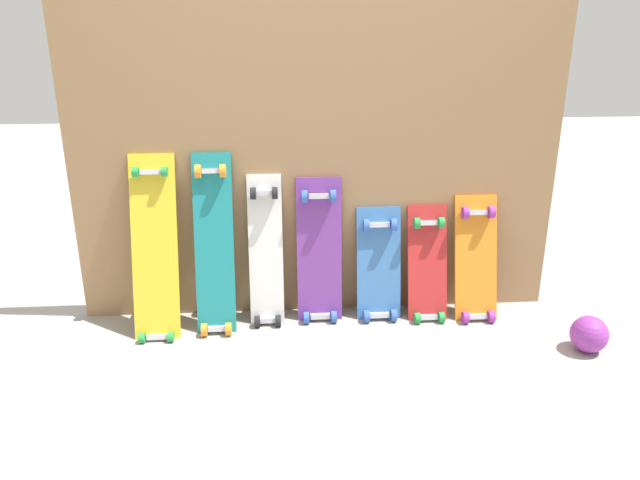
{
  "coord_description": "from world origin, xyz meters",
  "views": [
    {
      "loc": [
        -0.21,
        -3.0,
        1.54
      ],
      "look_at": [
        0.0,
        -0.07,
        0.44
      ],
      "focal_mm": 35.2,
      "sensor_mm": 36.0,
      "label": 1
    }
  ],
  "objects_px": {
    "skateboard_red": "(428,270)",
    "skateboard_orange": "(476,264)",
    "skateboard_yellow": "(155,255)",
    "skateboard_white": "(266,257)",
    "skateboard_blue": "(379,270)",
    "rubber_ball": "(589,334)",
    "skateboard_teal": "(214,251)",
    "skateboard_purple": "(319,256)"
  },
  "relations": [
    {
      "from": "skateboard_teal",
      "to": "skateboard_white",
      "type": "bearing_deg",
      "value": 8.87
    },
    {
      "from": "skateboard_red",
      "to": "skateboard_teal",
      "type": "bearing_deg",
      "value": -178.68
    },
    {
      "from": "skateboard_yellow",
      "to": "skateboard_teal",
      "type": "xyz_separation_m",
      "value": [
        0.29,
        0.02,
        0.01
      ]
    },
    {
      "from": "skateboard_red",
      "to": "skateboard_orange",
      "type": "xyz_separation_m",
      "value": [
        0.25,
        -0.01,
        0.03
      ]
    },
    {
      "from": "skateboard_teal",
      "to": "skateboard_blue",
      "type": "bearing_deg",
      "value": 2.89
    },
    {
      "from": "skateboard_white",
      "to": "skateboard_red",
      "type": "bearing_deg",
      "value": -0.99
    },
    {
      "from": "skateboard_purple",
      "to": "skateboard_red",
      "type": "distance_m",
      "value": 0.57
    },
    {
      "from": "skateboard_red",
      "to": "skateboard_orange",
      "type": "distance_m",
      "value": 0.25
    },
    {
      "from": "skateboard_purple",
      "to": "rubber_ball",
      "type": "distance_m",
      "value": 1.35
    },
    {
      "from": "rubber_ball",
      "to": "skateboard_purple",
      "type": "bearing_deg",
      "value": 159.87
    },
    {
      "from": "skateboard_blue",
      "to": "skateboard_red",
      "type": "distance_m",
      "value": 0.25
    },
    {
      "from": "skateboard_blue",
      "to": "skateboard_orange",
      "type": "relative_size",
      "value": 0.92
    },
    {
      "from": "skateboard_purple",
      "to": "skateboard_blue",
      "type": "xyz_separation_m",
      "value": [
        0.31,
        -0.01,
        -0.08
      ]
    },
    {
      "from": "skateboard_red",
      "to": "rubber_ball",
      "type": "xyz_separation_m",
      "value": [
        0.68,
        -0.43,
        -0.17
      ]
    },
    {
      "from": "rubber_ball",
      "to": "skateboard_teal",
      "type": "bearing_deg",
      "value": 167.11
    },
    {
      "from": "skateboard_white",
      "to": "skateboard_orange",
      "type": "xyz_separation_m",
      "value": [
        1.09,
        -0.02,
        -0.06
      ]
    },
    {
      "from": "skateboard_orange",
      "to": "rubber_ball",
      "type": "relative_size",
      "value": 3.96
    },
    {
      "from": "skateboard_white",
      "to": "skateboard_blue",
      "type": "height_order",
      "value": "skateboard_white"
    },
    {
      "from": "skateboard_blue",
      "to": "skateboard_orange",
      "type": "height_order",
      "value": "skateboard_orange"
    },
    {
      "from": "skateboard_purple",
      "to": "skateboard_teal",
      "type": "bearing_deg",
      "value": -174.36
    },
    {
      "from": "skateboard_yellow",
      "to": "skateboard_blue",
      "type": "height_order",
      "value": "skateboard_yellow"
    },
    {
      "from": "skateboard_orange",
      "to": "skateboard_purple",
      "type": "bearing_deg",
      "value": 177.49
    },
    {
      "from": "skateboard_teal",
      "to": "skateboard_purple",
      "type": "bearing_deg",
      "value": 5.64
    },
    {
      "from": "skateboard_yellow",
      "to": "skateboard_orange",
      "type": "bearing_deg",
      "value": 1.36
    },
    {
      "from": "skateboard_white",
      "to": "skateboard_orange",
      "type": "relative_size",
      "value": 1.18
    },
    {
      "from": "skateboard_blue",
      "to": "rubber_ball",
      "type": "height_order",
      "value": "skateboard_blue"
    },
    {
      "from": "skateboard_yellow",
      "to": "skateboard_red",
      "type": "relative_size",
      "value": 1.45
    },
    {
      "from": "skateboard_purple",
      "to": "skateboard_red",
      "type": "bearing_deg",
      "value": -2.71
    },
    {
      "from": "skateboard_teal",
      "to": "skateboard_purple",
      "type": "height_order",
      "value": "skateboard_teal"
    },
    {
      "from": "rubber_ball",
      "to": "skateboard_yellow",
      "type": "bearing_deg",
      "value": 169.46
    },
    {
      "from": "skateboard_yellow",
      "to": "skateboard_white",
      "type": "height_order",
      "value": "skateboard_yellow"
    },
    {
      "from": "skateboard_blue",
      "to": "rubber_ball",
      "type": "distance_m",
      "value": 1.05
    },
    {
      "from": "skateboard_teal",
      "to": "skateboard_white",
      "type": "distance_m",
      "value": 0.26
    },
    {
      "from": "skateboard_yellow",
      "to": "skateboard_orange",
      "type": "distance_m",
      "value": 1.63
    },
    {
      "from": "skateboard_teal",
      "to": "skateboard_red",
      "type": "height_order",
      "value": "skateboard_teal"
    },
    {
      "from": "skateboard_teal",
      "to": "skateboard_purple",
      "type": "xyz_separation_m",
      "value": [
        0.52,
        0.05,
        -0.07
      ]
    },
    {
      "from": "skateboard_white",
      "to": "skateboard_red",
      "type": "height_order",
      "value": "skateboard_white"
    },
    {
      "from": "skateboard_blue",
      "to": "skateboard_red",
      "type": "xyz_separation_m",
      "value": [
        0.25,
        -0.02,
        -0.0
      ]
    },
    {
      "from": "skateboard_teal",
      "to": "skateboard_orange",
      "type": "height_order",
      "value": "skateboard_teal"
    },
    {
      "from": "skateboard_yellow",
      "to": "rubber_ball",
      "type": "bearing_deg",
      "value": -10.54
    },
    {
      "from": "skateboard_white",
      "to": "skateboard_teal",
      "type": "bearing_deg",
      "value": -171.13
    },
    {
      "from": "skateboard_white",
      "to": "rubber_ball",
      "type": "xyz_separation_m",
      "value": [
        1.52,
        -0.45,
        -0.26
      ]
    }
  ]
}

